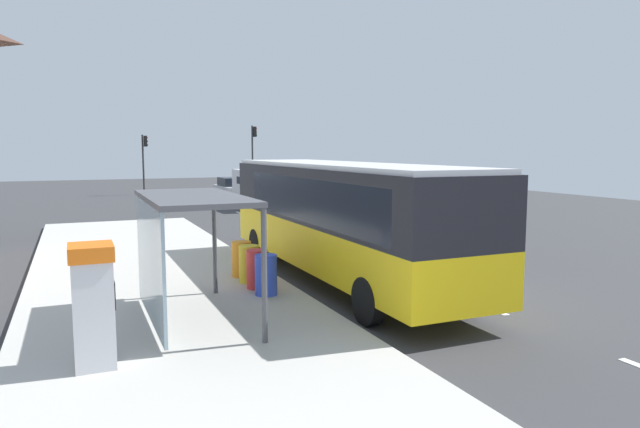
{
  "coord_description": "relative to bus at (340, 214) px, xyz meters",
  "views": [
    {
      "loc": [
        -8.23,
        -11.48,
        3.58
      ],
      "look_at": [
        -1.0,
        5.21,
        1.5
      ],
      "focal_mm": 31.97,
      "sensor_mm": 36.0,
      "label": 1
    }
  ],
  "objects": [
    {
      "name": "lane_stripe_seg_4",
      "position": [
        1.96,
        11.77,
        -1.84
      ],
      "size": [
        0.16,
        2.2,
        0.01
      ],
      "primitive_type": "cube",
      "color": "silver",
      "rests_on": "ground"
    },
    {
      "name": "traffic_light_far_side",
      "position": [
        -1.38,
        32.59,
        1.29
      ],
      "size": [
        0.49,
        0.28,
        4.68
      ],
      "color": "#2D2D2D",
      "rests_on": "ground"
    },
    {
      "name": "lane_stripe_seg_6",
      "position": [
        1.96,
        21.77,
        -1.84
      ],
      "size": [
        0.16,
        2.2,
        0.01
      ],
      "primitive_type": "cube",
      "color": "silver",
      "rests_on": "ground"
    },
    {
      "name": "bus_shelter",
      "position": [
        -4.7,
        -2.49,
        0.25
      ],
      "size": [
        1.8,
        4.0,
        2.5
      ],
      "color": "#4C4C51",
      "rests_on": "sidewalk_platform"
    },
    {
      "name": "recycling_bin_orange",
      "position": [
        -2.49,
        0.87,
        -1.19
      ],
      "size": [
        0.52,
        0.52,
        0.95
      ],
      "primitive_type": "cylinder",
      "color": "orange",
      "rests_on": "sidewalk_platform"
    },
    {
      "name": "sidewalk_platform",
      "position": [
        -4.69,
        -0.23,
        -1.75
      ],
      "size": [
        6.2,
        30.0,
        0.18
      ],
      "primitive_type": "cube",
      "color": "beige",
      "rests_on": "ground"
    },
    {
      "name": "traffic_light_near_side",
      "position": [
        7.21,
        31.79,
        1.78
      ],
      "size": [
        0.49,
        0.28,
        5.49
      ],
      "color": "#2D2D2D",
      "rests_on": "ground"
    },
    {
      "name": "lane_stripe_seg_7",
      "position": [
        1.96,
        26.77,
        -1.84
      ],
      "size": [
        0.16,
        2.2,
        0.01
      ],
      "primitive_type": "cube",
      "color": "silver",
      "rests_on": "ground"
    },
    {
      "name": "recycling_bin_red",
      "position": [
        -2.49,
        -0.53,
        -1.19
      ],
      "size": [
        0.52,
        0.52,
        0.95
      ],
      "primitive_type": "cylinder",
      "color": "red",
      "rests_on": "sidewalk_platform"
    },
    {
      "name": "lane_stripe_seg_1",
      "position": [
        1.96,
        -3.23,
        -1.84
      ],
      "size": [
        0.16,
        2.2,
        0.01
      ],
      "primitive_type": "cube",
      "color": "silver",
      "rests_on": "ground"
    },
    {
      "name": "lane_stripe_seg_2",
      "position": [
        1.96,
        1.77,
        -1.84
      ],
      "size": [
        0.16,
        2.2,
        0.01
      ],
      "primitive_type": "cube",
      "color": "silver",
      "rests_on": "ground"
    },
    {
      "name": "white_van",
      "position": [
        3.91,
        19.5,
        -0.5
      ],
      "size": [
        2.19,
        5.27,
        2.3
      ],
      "color": "white",
      "rests_on": "ground"
    },
    {
      "name": "ground_plane",
      "position": [
        1.71,
        11.77,
        -1.86
      ],
      "size": [
        56.0,
        92.0,
        0.04
      ],
      "primitive_type": "cube",
      "color": "#38383A"
    },
    {
      "name": "bus",
      "position": [
        0.0,
        0.0,
        0.0
      ],
      "size": [
        2.54,
        11.01,
        3.21
      ],
      "color": "yellow",
      "rests_on": "ground"
    },
    {
      "name": "recycling_bin_blue",
      "position": [
        -2.49,
        -1.23,
        -1.19
      ],
      "size": [
        0.52,
        0.52,
        0.95
      ],
      "primitive_type": "cylinder",
      "color": "blue",
      "rests_on": "sidewalk_platform"
    },
    {
      "name": "recycling_bin_yellow",
      "position": [
        -2.49,
        0.17,
        -1.19
      ],
      "size": [
        0.52,
        0.52,
        0.95
      ],
      "primitive_type": "cylinder",
      "color": "yellow",
      "rests_on": "sidewalk_platform"
    },
    {
      "name": "ticket_machine",
      "position": [
        -6.32,
        -4.36,
        -0.67
      ],
      "size": [
        0.66,
        0.76,
        1.94
      ],
      "color": "silver",
      "rests_on": "sidewalk_platform"
    },
    {
      "name": "lane_stripe_seg_5",
      "position": [
        1.96,
        16.77,
        -1.84
      ],
      "size": [
        0.16,
        2.2,
        0.01
      ],
      "primitive_type": "cube",
      "color": "silver",
      "rests_on": "ground"
    },
    {
      "name": "lane_stripe_seg_3",
      "position": [
        1.96,
        6.77,
        -1.84
      ],
      "size": [
        0.16,
        2.2,
        0.01
      ],
      "primitive_type": "cube",
      "color": "silver",
      "rests_on": "ground"
    },
    {
      "name": "sedan_near",
      "position": [
        4.01,
        26.57,
        -1.05
      ],
      "size": [
        1.88,
        4.42,
        1.52
      ],
      "color": "#B7B7BC",
      "rests_on": "ground"
    }
  ]
}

